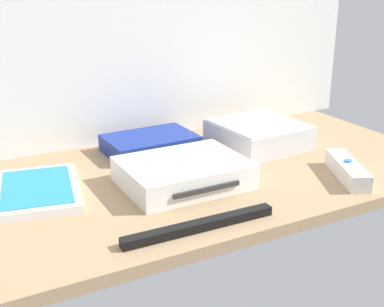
% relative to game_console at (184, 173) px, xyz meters
% --- Properties ---
extents(ground_plane, '(1.00, 0.48, 0.02)m').
position_rel_game_console_xyz_m(ground_plane, '(0.04, 0.04, -0.03)').
color(ground_plane, '#9E7F5B').
rests_on(ground_plane, ground).
extents(game_console, '(0.21, 0.17, 0.04)m').
position_rel_game_console_xyz_m(game_console, '(0.00, 0.00, 0.00)').
color(game_console, white).
rests_on(game_console, ground_plane).
extents(mini_computer, '(0.18, 0.18, 0.05)m').
position_rel_game_console_xyz_m(mini_computer, '(0.23, 0.11, 0.00)').
color(mini_computer, silver).
rests_on(mini_computer, ground_plane).
extents(game_case, '(0.17, 0.21, 0.02)m').
position_rel_game_console_xyz_m(game_case, '(-0.24, 0.08, -0.01)').
color(game_case, white).
rests_on(game_case, ground_plane).
extents(network_router, '(0.18, 0.13, 0.03)m').
position_rel_game_console_xyz_m(network_router, '(0.02, 0.19, -0.00)').
color(network_router, navy).
rests_on(network_router, ground_plane).
extents(remote_wand, '(0.10, 0.15, 0.03)m').
position_rel_game_console_xyz_m(remote_wand, '(0.27, -0.11, -0.01)').
color(remote_wand, white).
rests_on(remote_wand, ground_plane).
extents(sensor_bar, '(0.24, 0.02, 0.01)m').
position_rel_game_console_xyz_m(sensor_bar, '(-0.06, -0.16, -0.01)').
color(sensor_bar, black).
rests_on(sensor_bar, ground_plane).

